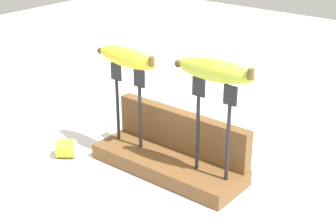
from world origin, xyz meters
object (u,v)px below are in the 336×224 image
fork_stand_right (212,121)px  banana_raised_left (125,58)px  banana_raised_right (214,71)px  banana_chunk_near (67,148)px

fork_stand_right → banana_raised_left: size_ratio=1.15×
banana_raised_right → banana_chunk_near: size_ratio=2.87×
banana_raised_left → banana_chunk_near: size_ratio=2.94×
fork_stand_right → banana_chunk_near: fork_stand_right is taller
fork_stand_right → banana_raised_right: banana_raised_right is taller
fork_stand_right → banana_raised_left: 0.22m
banana_chunk_near → fork_stand_right: bearing=14.9°
banana_raised_right → fork_stand_right: bearing=4.8°
fork_stand_right → banana_raised_left: bearing=180.0°
banana_raised_right → banana_chunk_near: banana_raised_right is taller
fork_stand_right → banana_raised_left: banana_raised_left is taller
banana_raised_left → banana_raised_right: (0.21, -0.00, 0.02)m
fork_stand_right → banana_raised_right: 0.10m
banana_raised_right → banana_chunk_near: (-0.31, -0.08, -0.22)m
banana_raised_right → banana_chunk_near: 0.39m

